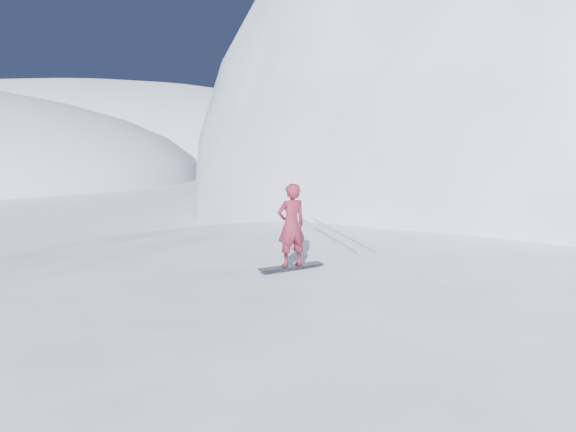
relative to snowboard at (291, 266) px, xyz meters
name	(u,v)px	position (x,y,z in m)	size (l,w,h in m)	color
ground	(422,375)	(3.01, -1.02, -2.41)	(400.00, 400.00, 0.00)	white
near_ridge	(421,327)	(4.01, 1.98, -2.41)	(36.00, 28.00, 4.80)	white
peak_shoulder	(470,225)	(13.01, 18.98, -2.41)	(28.00, 24.00, 18.00)	white
far_ridge_c	(90,162)	(-36.99, 108.98, -2.41)	(140.00, 90.00, 36.00)	white
wind_bumps	(377,340)	(2.45, 1.10, -2.41)	(16.00, 14.40, 1.00)	white
snowboard	(291,266)	(0.00, 0.00, 0.00)	(1.65, 0.31, 0.03)	black
snowboarder	(291,225)	(0.00, 0.00, 1.02)	(0.73, 0.48, 2.01)	maroon
board_tracks	(333,232)	(1.74, 4.34, 0.01)	(1.52, 5.94, 0.04)	silver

